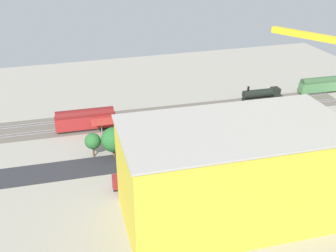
{
  "coord_description": "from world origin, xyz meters",
  "views": [
    {
      "loc": [
        37.04,
        87.13,
        52.08
      ],
      "look_at": [
        11.3,
        1.14,
        8.18
      ],
      "focal_mm": 43.41,
      "sensor_mm": 36.0,
      "label": 1
    }
  ],
  "objects": [
    {
      "name": "parked_car_0",
      "position": [
        -30.36,
        5.77,
        0.73
      ],
      "size": [
        4.62,
        2.09,
        1.65
      ],
      "color": "black",
      "rests_on": "ground"
    },
    {
      "name": "street_tree_0",
      "position": [
        -28.75,
        -2.67,
        4.75
      ],
      "size": [
        4.41,
        4.41,
        7.0
      ],
      "color": "brown",
      "rests_on": "ground"
    },
    {
      "name": "parked_car_4",
      "position": [
        2.24,
        5.63,
        0.7
      ],
      "size": [
        4.89,
        2.18,
        1.56
      ],
      "color": "black",
      "rests_on": "ground"
    },
    {
      "name": "parked_car_6",
      "position": [
        18.27,
        5.98,
        0.75
      ],
      "size": [
        4.14,
        1.93,
        1.71
      ],
      "color": "black",
      "rests_on": "ground"
    },
    {
      "name": "parked_car_1",
      "position": [
        -22.35,
        6.12,
        0.75
      ],
      "size": [
        4.52,
        1.9,
        1.69
      ],
      "color": "black",
      "rests_on": "ground"
    },
    {
      "name": "street_tree_1",
      "position": [
        24.51,
        -2.11,
        4.73
      ],
      "size": [
        6.25,
        6.25,
        7.86
      ],
      "color": "brown",
      "rests_on": "ground"
    },
    {
      "name": "ground_plane",
      "position": [
        0.0,
        0.0,
        0.0
      ],
      "size": [
        173.38,
        173.38,
        0.0
      ],
      "primitive_type": "plane",
      "color": "#9E998C",
      "rests_on": "ground"
    },
    {
      "name": "platform_canopy_near",
      "position": [
        0.98,
        -13.98,
        3.98
      ],
      "size": [
        55.27,
        5.96,
        4.2
      ],
      "color": "#B73328",
      "rests_on": "ground"
    },
    {
      "name": "traffic_light",
      "position": [
        0.88,
        -2.45,
        4.82
      ],
      "size": [
        0.5,
        0.36,
        7.38
      ],
      "color": "#333333",
      "rests_on": "ground"
    },
    {
      "name": "passenger_coach",
      "position": [
        -53.22,
        -25.26,
        2.99
      ],
      "size": [
        17.75,
        3.49,
        5.7
      ],
      "color": "black",
      "rests_on": "ground"
    },
    {
      "name": "locomotive",
      "position": [
        -29.93,
        -25.26,
        1.86
      ],
      "size": [
        14.15,
        3.3,
        5.16
      ],
      "color": "black",
      "rests_on": "ground"
    },
    {
      "name": "street_tree_3",
      "position": [
        -24.11,
        -2.23,
        4.46
      ],
      "size": [
        5.07,
        5.07,
        7.02
      ],
      "color": "brown",
      "rests_on": "ground"
    },
    {
      "name": "freight_coach_far",
      "position": [
        29.63,
        -19.57,
        3.3
      ],
      "size": [
        17.0,
        3.78,
        6.29
      ],
      "color": "black",
      "rests_on": "ground"
    },
    {
      "name": "parked_car_5",
      "position": [
        10.07,
        5.64,
        0.7
      ],
      "size": [
        4.21,
        1.96,
        1.58
      ],
      "color": "black",
      "rests_on": "ground"
    },
    {
      "name": "construction_roof_slab",
      "position": [
        6.28,
        27.53,
        19.55
      ],
      "size": [
        43.14,
        23.36,
        0.4
      ],
      "primitive_type": "cube",
      "rotation": [
        0.0,
        0.0,
        -0.03
      ],
      "color": "#ADA89E",
      "rests_on": "construction_building"
    },
    {
      "name": "box_truck_0",
      "position": [
        22.37,
        12.36,
        1.59
      ],
      "size": [
        10.0,
        3.04,
        3.16
      ],
      "color": "black",
      "rests_on": "ground"
    },
    {
      "name": "parked_car_3",
      "position": [
        -6.03,
        5.82,
        0.76
      ],
      "size": [
        4.68,
        1.98,
        1.7
      ],
      "color": "black",
      "rests_on": "ground"
    },
    {
      "name": "rail_bed",
      "position": [
        0.0,
        -22.42,
        0.0
      ],
      "size": [
        108.77,
        17.42,
        0.01
      ],
      "primitive_type": "cube",
      "rotation": [
        0.0,
        0.0,
        -0.03
      ],
      "color": "#665E54",
      "rests_on": "ground"
    },
    {
      "name": "street_asphalt",
      "position": [
        0.0,
        2.39,
        0.0
      ],
      "size": [
        108.61,
        12.74,
        0.01
      ],
      "primitive_type": "cube",
      "rotation": [
        0.0,
        0.0,
        -0.03
      ],
      "color": "#2D2D33",
      "rests_on": "ground"
    },
    {
      "name": "parked_car_2",
      "position": [
        -14.8,
        5.99,
        0.81
      ],
      "size": [
        4.37,
        2.17,
        1.85
      ],
      "color": "black",
      "rests_on": "ground"
    },
    {
      "name": "construction_building",
      "position": [
        6.28,
        27.53,
        9.68
      ],
      "size": [
        42.52,
        22.74,
        19.35
      ],
      "primitive_type": "cube",
      "rotation": [
        0.0,
        0.0,
        -0.03
      ],
      "color": "yellow",
      "rests_on": "ground"
    },
    {
      "name": "street_tree_2",
      "position": [
        29.5,
        -3.39,
        4.4
      ],
      "size": [
        4.06,
        4.06,
        6.46
      ],
      "color": "brown",
      "rests_on": "ground"
    },
    {
      "name": "track_rails",
      "position": [
        0.0,
        -22.42,
        0.18
      ],
      "size": [
        108.3,
        10.99,
        0.12
      ],
      "color": "#9E9EA8",
      "rests_on": "ground"
    }
  ]
}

